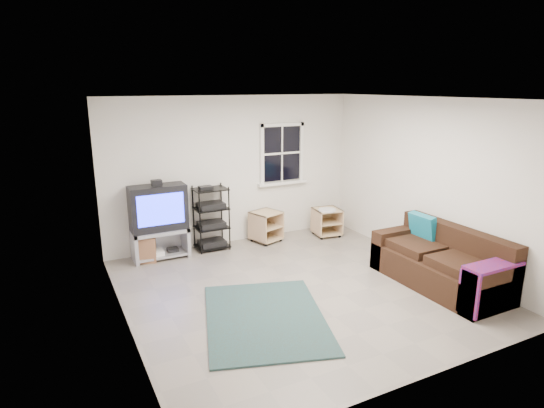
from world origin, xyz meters
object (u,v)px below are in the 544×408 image
tv_unit (159,216)px  side_table_right (326,220)px  side_table_left (265,225)px  av_rack (211,222)px  sofa (442,264)px

tv_unit → side_table_right: tv_unit is taller
side_table_left → side_table_right: size_ratio=1.09×
av_rack → side_table_left: (1.00, -0.04, -0.19)m
tv_unit → side_table_right: size_ratio=2.43×
tv_unit → side_table_left: 1.95m
side_table_right → sofa: bearing=-85.2°
tv_unit → side_table_left: tv_unit is taller
av_rack → side_table_right: (2.18, -0.27, -0.18)m
side_table_left → side_table_right: 1.20m
sofa → av_rack: bearing=129.8°
tv_unit → side_table_right: (3.08, -0.25, -0.42)m
av_rack → side_table_left: bearing=-2.3°
tv_unit → sofa: bearing=-40.9°
av_rack → sofa: 3.75m
av_rack → sofa: bearing=-50.2°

